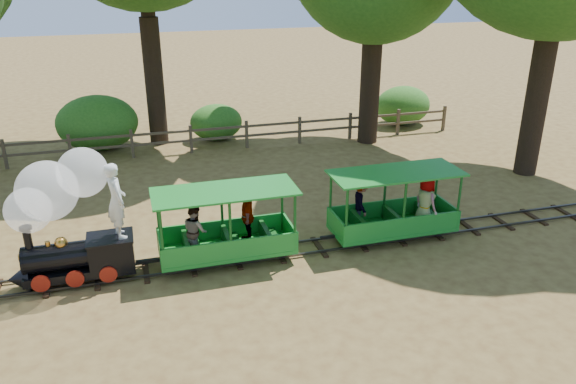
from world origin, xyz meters
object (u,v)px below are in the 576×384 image
object	(u,v)px
locomotive	(63,209)
carriage_front	(225,231)
fence	(219,135)
carriage_rear	(392,209)

from	to	relation	value
locomotive	carriage_front	bearing A→B (deg)	-1.13
locomotive	fence	distance (m)	9.17
locomotive	fence	bearing A→B (deg)	60.60
locomotive	fence	size ratio (longest dim) A/B	0.16
locomotive	carriage_front	distance (m)	3.37
locomotive	carriage_rear	xyz separation A→B (m)	(7.31, -0.05, -0.88)
carriage_front	locomotive	bearing A→B (deg)	178.87
carriage_front	fence	world-z (taller)	carriage_front
carriage_rear	fence	bearing A→B (deg)	109.61
carriage_front	fence	distance (m)	8.09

